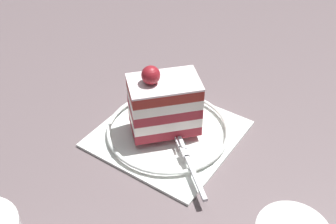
{
  "coord_description": "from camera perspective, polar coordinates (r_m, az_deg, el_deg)",
  "views": [
    {
      "loc": [
        0.39,
        0.19,
        0.43
      ],
      "look_at": [
        -0.02,
        -0.02,
        0.05
      ],
      "focal_mm": 44.71,
      "sensor_mm": 36.0,
      "label": 1
    }
  ],
  "objects": [
    {
      "name": "ground_plane",
      "position": [
        0.61,
        1.1,
        -5.12
      ],
      "size": [
        2.4,
        2.4,
        0.0
      ],
      "primitive_type": "plane",
      "color": "#5C4E51"
    },
    {
      "name": "dessert_plate",
      "position": [
        0.63,
        0.0,
        -2.66
      ],
      "size": [
        0.21,
        0.21,
        0.02
      ],
      "color": "white",
      "rests_on": "ground_plane"
    },
    {
      "name": "cake_slice",
      "position": [
        0.6,
        -0.57,
        1.1
      ],
      "size": [
        0.11,
        0.12,
        0.11
      ],
      "color": "maroon",
      "rests_on": "dessert_plate"
    },
    {
      "name": "fork",
      "position": [
        0.57,
        2.95,
        -6.99
      ],
      "size": [
        0.1,
        0.09,
        0.0
      ],
      "color": "silver",
      "rests_on": "dessert_plate"
    }
  ]
}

